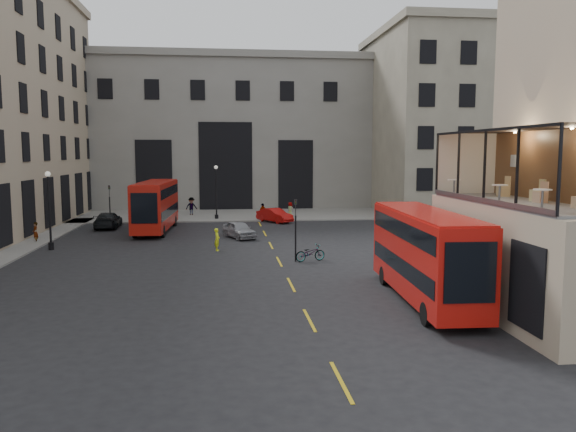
{
  "coord_description": "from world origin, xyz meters",
  "views": [
    {
      "loc": [
        -5.3,
        -21.24,
        6.57
      ],
      "look_at": [
        -1.68,
        10.12,
        3.0
      ],
      "focal_mm": 35.0,
      "sensor_mm": 36.0,
      "label": 1
    }
  ],
  "objects": [
    {
      "name": "bus_near",
      "position": [
        3.5,
        2.28,
        2.25
      ],
      "size": [
        2.74,
        10.15,
        4.01
      ],
      "color": "red",
      "rests_on": "ground"
    },
    {
      "name": "cafe_chair_c",
      "position": [
        7.32,
        0.05,
        4.87
      ],
      "size": [
        0.45,
        0.45,
        0.91
      ],
      "color": "#CEB876",
      "rests_on": "cafe_floor"
    },
    {
      "name": "cafe_table_near",
      "position": [
        5.36,
        -3.54,
        5.1
      ],
      "size": [
        0.61,
        0.61,
        0.76
      ],
      "color": "silver",
      "rests_on": "cafe_floor"
    },
    {
      "name": "cafe_chair_b",
      "position": [
        7.16,
        -0.43,
        4.85
      ],
      "size": [
        0.49,
        0.49,
        0.84
      ],
      "color": "tan",
      "rests_on": "cafe_floor"
    },
    {
      "name": "cafe_table_far",
      "position": [
        5.4,
        3.84,
        5.08
      ],
      "size": [
        0.59,
        0.59,
        0.73
      ],
      "color": "beige",
      "rests_on": "cafe_floor"
    },
    {
      "name": "pedestrian_a",
      "position": [
        -12.17,
        35.0,
        0.78
      ],
      "size": [
        0.8,
        0.64,
        1.57
      ],
      "primitive_type": "imported",
      "rotation": [
        0.0,
        0.0,
        0.06
      ],
      "color": "gray",
      "rests_on": "ground"
    },
    {
      "name": "street_lamp_b",
      "position": [
        -6.0,
        34.0,
        2.39
      ],
      "size": [
        0.36,
        0.36,
        5.33
      ],
      "color": "black",
      "rests_on": "ground"
    },
    {
      "name": "pedestrian_b",
      "position": [
        -8.63,
        37.58,
        0.97
      ],
      "size": [
        1.43,
        1.11,
        1.95
      ],
      "primitive_type": "imported",
      "rotation": [
        0.0,
        0.0,
        0.35
      ],
      "color": "gray",
      "rests_on": "ground"
    },
    {
      "name": "cafe_chair_d",
      "position": [
        7.3,
        2.81,
        4.88
      ],
      "size": [
        0.47,
        0.47,
        0.92
      ],
      "color": "tan",
      "rests_on": "cafe_floor"
    },
    {
      "name": "host_frontage",
      "position": [
        6.5,
        0.0,
        2.25
      ],
      "size": [
        3.0,
        11.0,
        4.5
      ],
      "primitive_type": "cube",
      "color": "tan",
      "rests_on": "ground"
    },
    {
      "name": "cyclist",
      "position": [
        -5.77,
        16.34,
        0.76
      ],
      "size": [
        0.42,
        0.59,
        1.52
      ],
      "primitive_type": "imported",
      "rotation": [
        0.0,
        0.0,
        1.47
      ],
      "color": "#EAFB1A",
      "rests_on": "ground"
    },
    {
      "name": "traffic_light_near",
      "position": [
        -1.0,
        12.0,
        2.42
      ],
      "size": [
        0.16,
        0.2,
        3.8
      ],
      "color": "black",
      "rests_on": "ground"
    },
    {
      "name": "building_right",
      "position": [
        20.0,
        39.97,
        10.39
      ],
      "size": [
        16.6,
        18.6,
        20.0
      ],
      "color": "#A9A088",
      "rests_on": "ground"
    },
    {
      "name": "ground",
      "position": [
        0.0,
        0.0,
        0.0
      ],
      "size": [
        140.0,
        140.0,
        0.0
      ],
      "primitive_type": "plane",
      "color": "black",
      "rests_on": "ground"
    },
    {
      "name": "bicycle",
      "position": [
        -0.1,
        12.01,
        0.5
      ],
      "size": [
        2.02,
        1.17,
        1.0
      ],
      "primitive_type": "imported",
      "rotation": [
        0.0,
        0.0,
        1.85
      ],
      "color": "gray",
      "rests_on": "ground"
    },
    {
      "name": "pedestrian_e",
      "position": [
        -19.0,
        21.16,
        0.76
      ],
      "size": [
        0.49,
        0.63,
        1.53
      ],
      "primitive_type": "imported",
      "rotation": [
        0.0,
        0.0,
        4.95
      ],
      "color": "gray",
      "rests_on": "ground"
    },
    {
      "name": "cafe_floor",
      "position": [
        6.5,
        0.0,
        4.55
      ],
      "size": [
        3.0,
        10.0,
        0.1
      ],
      "primitive_type": "cube",
      "color": "slate",
      "rests_on": "host_frontage"
    },
    {
      "name": "pedestrian_d",
      "position": [
        1.43,
        35.07,
        0.79
      ],
      "size": [
        0.82,
        0.92,
        1.57
      ],
      "primitive_type": "imported",
      "rotation": [
        0.0,
        0.0,
        2.1
      ],
      "color": "gray",
      "rests_on": "ground"
    },
    {
      "name": "traffic_light_far",
      "position": [
        -15.0,
        28.0,
        2.42
      ],
      "size": [
        0.16,
        0.2,
        3.8
      ],
      "color": "black",
      "rests_on": "ground"
    },
    {
      "name": "pavement_far",
      "position": [
        -6.0,
        38.0,
        0.06
      ],
      "size": [
        40.0,
        12.0,
        0.12
      ],
      "primitive_type": "cube",
      "color": "slate",
      "rests_on": "ground"
    },
    {
      "name": "cafe_table_mid",
      "position": [
        5.41,
        -0.51,
        5.09
      ],
      "size": [
        0.59,
        0.59,
        0.74
      ],
      "color": "beige",
      "rests_on": "cafe_floor"
    },
    {
      "name": "gateway",
      "position": [
        -5.0,
        47.99,
        9.39
      ],
      "size": [
        35.0,
        10.6,
        18.0
      ],
      "color": "gray",
      "rests_on": "ground"
    },
    {
      "name": "car_c",
      "position": [
        -15.37,
        28.93,
        0.69
      ],
      "size": [
        2.12,
        4.83,
        1.38
      ],
      "primitive_type": "imported",
      "rotation": [
        0.0,
        0.0,
        3.18
      ],
      "color": "black",
      "rests_on": "ground"
    },
    {
      "name": "street_lamp_a",
      "position": [
        -17.0,
        18.0,
        2.39
      ],
      "size": [
        0.36,
        0.36,
        5.33
      ],
      "color": "black",
      "rests_on": "ground"
    },
    {
      "name": "pedestrian_c",
      "position": [
        -1.52,
        32.9,
        0.84
      ],
      "size": [
        1.02,
        0.93,
        1.67
      ],
      "primitive_type": "imported",
      "rotation": [
        0.0,
        0.0,
        3.82
      ],
      "color": "gray",
      "rests_on": "ground"
    },
    {
      "name": "car_a",
      "position": [
        -4.14,
        21.85,
        0.65
      ],
      "size": [
        2.91,
        4.11,
        1.3
      ],
      "primitive_type": "imported",
      "rotation": [
        0.0,
        0.0,
        0.4
      ],
      "color": "gray",
      "rests_on": "ground"
    },
    {
      "name": "bus_far",
      "position": [
        -10.93,
        26.36,
        2.34
      ],
      "size": [
        2.86,
        10.54,
        4.17
      ],
      "color": "#AE150C",
      "rests_on": "ground"
    },
    {
      "name": "car_b",
      "position": [
        -0.49,
        31.39,
        0.66
      ],
      "size": [
        3.46,
        4.08,
        1.32
      ],
      "primitive_type": "imported",
      "rotation": [
        0.0,
        0.0,
        0.62
      ],
      "color": "#B00C0A",
      "rests_on": "ground"
    }
  ]
}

